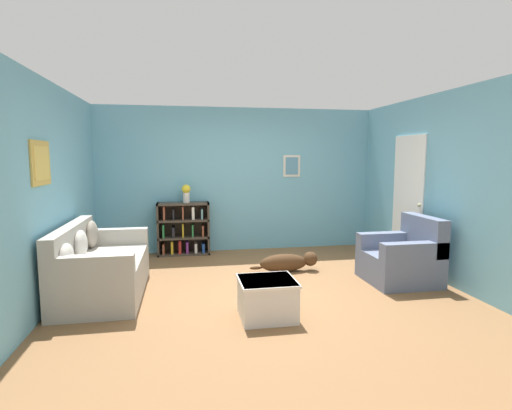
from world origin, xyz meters
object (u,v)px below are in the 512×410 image
recliner_chair (403,258)px  couch (100,269)px  dog (288,262)px  bookshelf (183,230)px  vase (186,192)px  coffee_table (267,297)px

recliner_chair → couch: bearing=177.3°
dog → bookshelf: bearing=138.0°
recliner_chair → dog: recliner_chair is taller
couch → dog: couch is taller
dog → vase: vase is taller
vase → recliner_chair: bearing=-36.2°
couch → bookshelf: size_ratio=1.90×
couch → vase: (1.09, 1.94, 0.77)m
bookshelf → recliner_chair: bearing=-35.8°
couch → recliner_chair: (4.00, -0.19, -0.00)m
bookshelf → recliner_chair: (2.97, -2.15, -0.11)m
recliner_chair → coffee_table: recliner_chair is taller
couch → coffee_table: couch is taller
vase → dog: bearing=-42.8°
dog → vase: (-1.48, 1.37, 0.96)m
recliner_chair → dog: bearing=152.2°
couch → coffee_table: size_ratio=2.93×
coffee_table → vase: size_ratio=1.88×
recliner_chair → coffee_table: (-2.10, -0.89, -0.10)m
coffee_table → dog: coffee_table is taller
recliner_chair → bookshelf: bearing=144.2°
couch → bookshelf: bookshelf is taller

